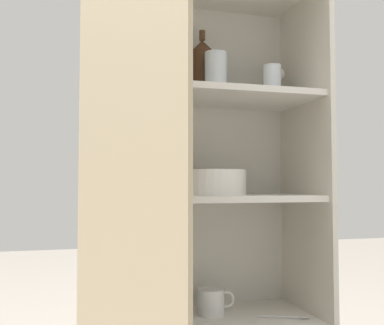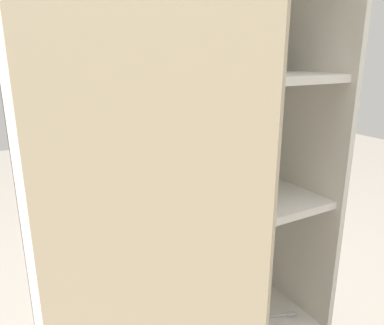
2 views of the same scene
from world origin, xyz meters
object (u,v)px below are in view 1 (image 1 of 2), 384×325
object	(u,v)px
plate_stack_white	(210,182)
coffee_mug_primary	(212,302)
wine_bottle	(202,69)
mixing_bowl_large	(129,183)
storage_jar	(160,316)

from	to	relation	value
plate_stack_white	coffee_mug_primary	xyz separation A→B (m)	(0.01, 0.03, -0.39)
wine_bottle	mixing_bowl_large	xyz separation A→B (m)	(-0.26, -0.09, -0.40)
plate_stack_white	coffee_mug_primary	world-z (taller)	plate_stack_white
wine_bottle	mixing_bowl_large	bearing A→B (deg)	-160.30
plate_stack_white	storage_jar	xyz separation A→B (m)	(-0.18, -0.09, -0.39)
mixing_bowl_large	storage_jar	xyz separation A→B (m)	(0.08, -0.09, -0.39)
wine_bottle	mixing_bowl_large	world-z (taller)	wine_bottle
storage_jar	coffee_mug_primary	bearing A→B (deg)	30.32
wine_bottle	storage_jar	distance (m)	0.83
wine_bottle	storage_jar	xyz separation A→B (m)	(-0.18, -0.18, -0.79)
plate_stack_white	mixing_bowl_large	distance (m)	0.26
plate_stack_white	storage_jar	bearing A→B (deg)	-154.03
wine_bottle	coffee_mug_primary	bearing A→B (deg)	-81.23
wine_bottle	storage_jar	bearing A→B (deg)	-135.00
mixing_bowl_large	plate_stack_white	bearing A→B (deg)	-0.11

